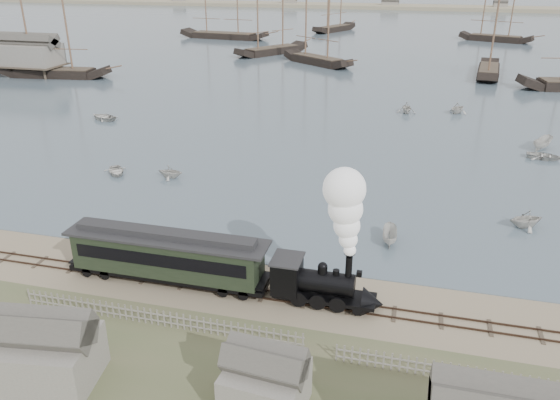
# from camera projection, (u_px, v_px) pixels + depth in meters

# --- Properties ---
(ground) EXTENTS (600.00, 600.00, 0.00)m
(ground) POSITION_uv_depth(u_px,v_px,m) (284.00, 282.00, 39.58)
(ground) COLOR tan
(ground) RESTS_ON ground
(harbor_water) EXTENTS (600.00, 336.00, 0.06)m
(harbor_water) POSITION_uv_depth(u_px,v_px,m) (402.00, 27.00, 190.21)
(harbor_water) COLOR #485E68
(harbor_water) RESTS_ON ground
(rail_track) EXTENTS (120.00, 1.80, 0.16)m
(rail_track) POSITION_uv_depth(u_px,v_px,m) (277.00, 297.00, 37.79)
(rail_track) COLOR #3A291F
(rail_track) RESTS_ON ground
(picket_fence_west) EXTENTS (19.00, 0.10, 1.20)m
(picket_fence_west) POSITION_uv_depth(u_px,v_px,m) (159.00, 326.00, 34.87)
(picket_fence_west) COLOR gray
(picket_fence_west) RESTS_ON ground
(picket_fence_east) EXTENTS (15.00, 0.10, 1.20)m
(picket_fence_east) POSITION_uv_depth(u_px,v_px,m) (471.00, 384.00, 30.08)
(picket_fence_east) COLOR gray
(picket_fence_east) RESTS_ON ground
(shed_left) EXTENTS (5.00, 4.00, 4.10)m
(shed_left) POSITION_uv_depth(u_px,v_px,m) (54.00, 380.00, 30.35)
(shed_left) COLOR gray
(shed_left) RESTS_ON ground
(far_spit) EXTENTS (500.00, 20.00, 1.80)m
(far_spit) POSITION_uv_depth(u_px,v_px,m) (411.00, 9.00, 261.11)
(far_spit) COLOR tan
(far_spit) RESTS_ON ground
(locomotive) EXTENTS (7.56, 2.82, 9.42)m
(locomotive) POSITION_uv_depth(u_px,v_px,m) (338.00, 249.00, 35.12)
(locomotive) COLOR black
(locomotive) RESTS_ON ground
(passenger_coach) EXTENTS (14.75, 2.84, 3.58)m
(passenger_coach) POSITION_uv_depth(u_px,v_px,m) (167.00, 254.00, 38.75)
(passenger_coach) COLOR black
(passenger_coach) RESTS_ON ground
(beached_dinghy) EXTENTS (2.76, 3.83, 0.79)m
(beached_dinghy) POSITION_uv_depth(u_px,v_px,m) (214.00, 265.00, 41.08)
(beached_dinghy) COLOR beige
(beached_dinghy) RESTS_ON ground
(rowboat_0) EXTENTS (4.12, 3.93, 0.69)m
(rowboat_0) POSITION_uv_depth(u_px,v_px,m) (116.00, 171.00, 59.27)
(rowboat_0) COLOR beige
(rowboat_0) RESTS_ON harbor_water
(rowboat_1) EXTENTS (2.38, 2.75, 1.44)m
(rowboat_1) POSITION_uv_depth(u_px,v_px,m) (170.00, 172.00, 58.09)
(rowboat_1) COLOR beige
(rowboat_1) RESTS_ON harbor_water
(rowboat_2) EXTENTS (3.21, 1.38, 1.21)m
(rowboat_2) POSITION_uv_depth(u_px,v_px,m) (389.00, 236.00, 44.76)
(rowboat_2) COLOR beige
(rowboat_2) RESTS_ON harbor_water
(rowboat_3) EXTENTS (3.37, 4.28, 0.80)m
(rowboat_3) POSITION_uv_depth(u_px,v_px,m) (544.00, 156.00, 63.70)
(rowboat_3) COLOR beige
(rowboat_3) RESTS_ON harbor_water
(rowboat_4) EXTENTS (3.75, 3.95, 1.64)m
(rowboat_4) POSITION_uv_depth(u_px,v_px,m) (526.00, 219.00, 47.27)
(rowboat_4) COLOR beige
(rowboat_4) RESTS_ON harbor_water
(rowboat_5) EXTENTS (4.07, 3.35, 1.50)m
(rowboat_5) POSITION_uv_depth(u_px,v_px,m) (542.00, 143.00, 66.95)
(rowboat_5) COLOR beige
(rowboat_5) RESTS_ON harbor_water
(rowboat_6) EXTENTS (4.26, 5.03, 0.88)m
(rowboat_6) POSITION_uv_depth(u_px,v_px,m) (103.00, 117.00, 79.52)
(rowboat_6) COLOR beige
(rowboat_6) RESTS_ON harbor_water
(rowboat_7) EXTENTS (3.69, 3.33, 1.71)m
(rowboat_7) POSITION_uv_depth(u_px,v_px,m) (407.00, 108.00, 82.72)
(rowboat_7) COLOR beige
(rowboat_7) RESTS_ON harbor_water
(rowboat_8) EXTENTS (4.29, 4.17, 1.72)m
(rowboat_8) POSITION_uv_depth(u_px,v_px,m) (458.00, 108.00, 82.60)
(rowboat_8) COLOR beige
(rowboat_8) RESTS_ON harbor_water
(schooner_0) EXTENTS (22.31, 7.70, 20.00)m
(schooner_0) POSITION_uv_depth(u_px,v_px,m) (47.00, 25.00, 104.71)
(schooner_0) COLOR black
(schooner_0) RESTS_ON harbor_water
(schooner_1) EXTENTS (15.61, 19.98, 20.00)m
(schooner_1) POSITION_uv_depth(u_px,v_px,m) (272.00, 12.00, 131.34)
(schooner_1) COLOR black
(schooner_1) RESTS_ON harbor_water
(schooner_2) EXTENTS (17.94, 15.10, 20.00)m
(schooner_2) POSITION_uv_depth(u_px,v_px,m) (318.00, 17.00, 118.13)
(schooner_2) COLOR black
(schooner_2) RESTS_ON harbor_water
(schooner_3) EXTENTS (6.40, 19.28, 20.00)m
(schooner_3) POSITION_uv_depth(u_px,v_px,m) (496.00, 24.00, 105.96)
(schooner_3) COLOR black
(schooner_3) RESTS_ON harbor_water
(schooner_6) EXTENTS (27.38, 9.16, 20.00)m
(schooner_6) POSITION_uv_depth(u_px,v_px,m) (223.00, 3.00, 158.32)
(schooner_6) COLOR black
(schooner_6) RESTS_ON harbor_water
(schooner_8) EXTENTS (20.47, 11.15, 20.00)m
(schooner_8) POSITION_uv_depth(u_px,v_px,m) (501.00, 5.00, 152.39)
(schooner_8) COLOR black
(schooner_8) RESTS_ON harbor_water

